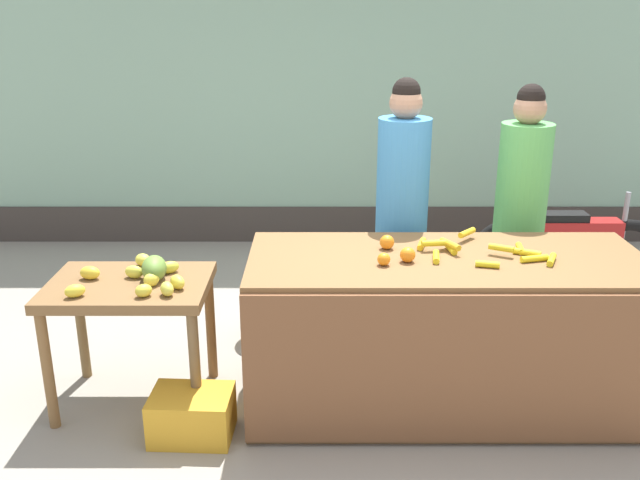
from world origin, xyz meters
name	(u,v)px	position (x,y,z in m)	size (l,w,h in m)	color
ground_plane	(375,399)	(0.00, 0.00, 0.00)	(24.00, 24.00, 0.00)	gray
market_wall_back	(354,98)	(0.00, 3.07, 1.43)	(8.52, 0.23, 2.91)	#8CB299
fruit_stall_counter	(441,332)	(0.37, -0.01, 0.46)	(2.25, 0.93, 0.92)	brown
side_table_wooden	(128,300)	(-1.44, 0.00, 0.65)	(0.91, 0.66, 0.77)	brown
banana_bunch_pile	(479,250)	(0.57, 0.04, 0.95)	(0.76, 0.55, 0.07)	gold
orange_pile	(392,251)	(0.07, -0.01, 0.96)	(0.22, 0.34, 0.09)	orange
mango_papaya_pile	(143,273)	(-1.34, 0.00, 0.82)	(0.66, 0.59, 0.14)	yellow
vendor_woman_blue_shirt	(399,219)	(0.19, 0.70, 0.93)	(0.34, 0.34, 1.84)	#33333D
vendor_woman_green_shirt	(517,218)	(1.00, 0.79, 0.90)	(0.34, 0.34, 1.79)	#33333D
parked_motorcycle	(565,249)	(1.65, 1.59, 0.40)	(1.60, 0.18, 0.88)	black
produce_crate	(190,415)	(-1.05, -0.37, 0.13)	(0.44, 0.32, 0.26)	gold
produce_sack	(263,302)	(-0.73, 0.81, 0.28)	(0.36, 0.30, 0.57)	tan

